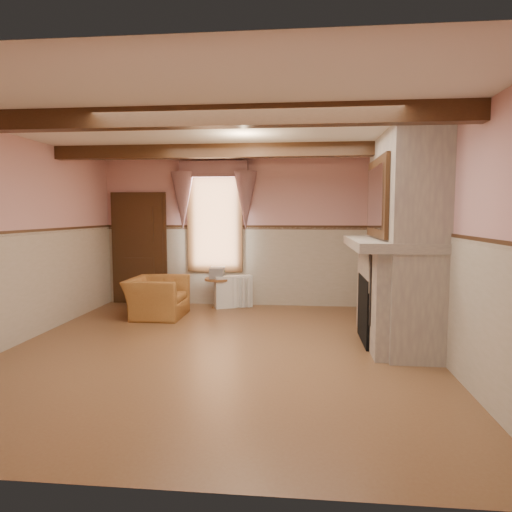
# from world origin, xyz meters

# --- Properties ---
(floor) EXTENTS (5.50, 6.00, 0.01)m
(floor) POSITION_xyz_m (0.00, 0.00, 0.00)
(floor) COLOR brown
(floor) RESTS_ON ground
(ceiling) EXTENTS (5.50, 6.00, 0.01)m
(ceiling) POSITION_xyz_m (0.00, 0.00, 2.80)
(ceiling) COLOR silver
(ceiling) RESTS_ON wall_back
(wall_back) EXTENTS (5.50, 0.02, 2.80)m
(wall_back) POSITION_xyz_m (0.00, 3.00, 1.40)
(wall_back) COLOR #D29491
(wall_back) RESTS_ON floor
(wall_front) EXTENTS (5.50, 0.02, 2.80)m
(wall_front) POSITION_xyz_m (0.00, -3.00, 1.40)
(wall_front) COLOR #D29491
(wall_front) RESTS_ON floor
(wall_left) EXTENTS (0.02, 6.00, 2.80)m
(wall_left) POSITION_xyz_m (-2.75, 0.00, 1.40)
(wall_left) COLOR #D29491
(wall_left) RESTS_ON floor
(wall_right) EXTENTS (0.02, 6.00, 2.80)m
(wall_right) POSITION_xyz_m (2.75, 0.00, 1.40)
(wall_right) COLOR #D29491
(wall_right) RESTS_ON floor
(wainscot) EXTENTS (5.50, 6.00, 1.50)m
(wainscot) POSITION_xyz_m (0.00, 0.00, 0.75)
(wainscot) COLOR #C0AF9A
(wainscot) RESTS_ON floor
(chair_rail) EXTENTS (5.50, 6.00, 0.08)m
(chair_rail) POSITION_xyz_m (0.00, 0.00, 1.50)
(chair_rail) COLOR black
(chair_rail) RESTS_ON wainscot
(firebox) EXTENTS (0.20, 0.95, 0.90)m
(firebox) POSITION_xyz_m (2.00, 0.60, 0.45)
(firebox) COLOR black
(firebox) RESTS_ON floor
(armchair) EXTENTS (0.91, 1.04, 0.67)m
(armchair) POSITION_xyz_m (-1.39, 1.80, 0.34)
(armchair) COLOR #9E662D
(armchair) RESTS_ON floor
(side_table) EXTENTS (0.64, 0.64, 0.55)m
(side_table) POSITION_xyz_m (-0.50, 2.70, 0.28)
(side_table) COLOR brown
(side_table) RESTS_ON floor
(book_stack) EXTENTS (0.28, 0.33, 0.20)m
(book_stack) POSITION_xyz_m (-0.52, 2.71, 0.65)
(book_stack) COLOR #B7AD8C
(book_stack) RESTS_ON side_table
(radiator) EXTENTS (0.71, 0.44, 0.60)m
(radiator) POSITION_xyz_m (-0.21, 2.70, 0.30)
(radiator) COLOR white
(radiator) RESTS_ON floor
(bowl) EXTENTS (0.32, 0.32, 0.08)m
(bowl) POSITION_xyz_m (2.24, 0.81, 1.46)
(bowl) COLOR brown
(bowl) RESTS_ON mantel
(mantel_clock) EXTENTS (0.14, 0.24, 0.20)m
(mantel_clock) POSITION_xyz_m (2.24, 1.40, 1.52)
(mantel_clock) COLOR black
(mantel_clock) RESTS_ON mantel
(oil_lamp) EXTENTS (0.11, 0.11, 0.28)m
(oil_lamp) POSITION_xyz_m (2.24, 1.22, 1.56)
(oil_lamp) COLOR gold
(oil_lamp) RESTS_ON mantel
(candle_red) EXTENTS (0.06, 0.06, 0.16)m
(candle_red) POSITION_xyz_m (2.24, 0.16, 1.50)
(candle_red) COLOR #A51426
(candle_red) RESTS_ON mantel
(jar_yellow) EXTENTS (0.06, 0.06, 0.12)m
(jar_yellow) POSITION_xyz_m (2.24, 0.31, 1.48)
(jar_yellow) COLOR gold
(jar_yellow) RESTS_ON mantel
(fireplace) EXTENTS (0.85, 2.00, 2.80)m
(fireplace) POSITION_xyz_m (2.42, 0.60, 1.40)
(fireplace) COLOR gray
(fireplace) RESTS_ON floor
(mantel) EXTENTS (1.05, 2.05, 0.12)m
(mantel) POSITION_xyz_m (2.24, 0.60, 1.36)
(mantel) COLOR gray
(mantel) RESTS_ON fireplace
(overmantel_mirror) EXTENTS (0.06, 1.44, 1.04)m
(overmantel_mirror) POSITION_xyz_m (2.06, 0.60, 1.97)
(overmantel_mirror) COLOR silver
(overmantel_mirror) RESTS_ON fireplace
(door) EXTENTS (1.10, 0.10, 2.10)m
(door) POSITION_xyz_m (-2.10, 2.94, 1.05)
(door) COLOR black
(door) RESTS_ON floor
(window) EXTENTS (1.06, 0.08, 2.02)m
(window) POSITION_xyz_m (-0.60, 2.97, 1.65)
(window) COLOR white
(window) RESTS_ON wall_back
(window_drapes) EXTENTS (1.30, 0.14, 1.40)m
(window_drapes) POSITION_xyz_m (-0.60, 2.88, 2.25)
(window_drapes) COLOR gray
(window_drapes) RESTS_ON wall_back
(ceiling_beam_front) EXTENTS (5.50, 0.18, 0.20)m
(ceiling_beam_front) POSITION_xyz_m (0.00, -1.20, 2.70)
(ceiling_beam_front) COLOR black
(ceiling_beam_front) RESTS_ON ceiling
(ceiling_beam_back) EXTENTS (5.50, 0.18, 0.20)m
(ceiling_beam_back) POSITION_xyz_m (0.00, 1.20, 2.70)
(ceiling_beam_back) COLOR black
(ceiling_beam_back) RESTS_ON ceiling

